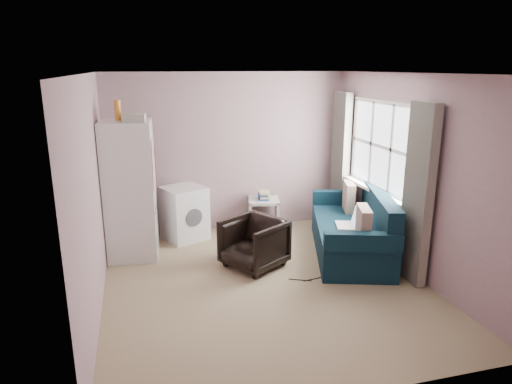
# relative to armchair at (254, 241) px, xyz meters

# --- Properties ---
(room) EXTENTS (3.84, 4.24, 2.54)m
(room) POSITION_rel_armchair_xyz_m (0.02, -0.50, 0.89)
(room) COLOR #9C8766
(room) RESTS_ON ground
(armchair) EXTENTS (0.93, 0.94, 0.72)m
(armchair) POSITION_rel_armchair_xyz_m (0.00, 0.00, 0.00)
(armchair) COLOR black
(armchair) RESTS_ON ground
(fridge) EXTENTS (0.72, 0.71, 2.15)m
(fridge) POSITION_rel_armchair_xyz_m (-1.53, 0.77, 0.60)
(fridge) COLOR silver
(fridge) RESTS_ON ground
(washing_machine) EXTENTS (0.76, 0.76, 0.82)m
(washing_machine) POSITION_rel_armchair_xyz_m (-0.77, 1.27, 0.07)
(washing_machine) COLOR silver
(washing_machine) RESTS_ON ground
(side_table) EXTENTS (0.58, 0.58, 0.66)m
(side_table) POSITION_rel_armchair_xyz_m (0.50, 1.30, -0.05)
(side_table) COLOR #B5B5B1
(side_table) RESTS_ON ground
(sofa) EXTENTS (1.52, 2.25, 0.92)m
(sofa) POSITION_rel_armchair_xyz_m (1.49, 0.07, -0.02)
(sofa) COLOR #0B2532
(sofa) RESTS_ON ground
(window_dressing) EXTENTS (0.17, 2.62, 2.18)m
(window_dressing) POSITION_rel_armchair_xyz_m (1.79, 0.19, 0.75)
(window_dressing) COLOR white
(window_dressing) RESTS_ON ground
(floor_cables) EXTENTS (0.45, 0.13, 0.01)m
(floor_cables) POSITION_rel_armchair_xyz_m (0.54, -0.56, -0.35)
(floor_cables) COLOR black
(floor_cables) RESTS_ON ground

